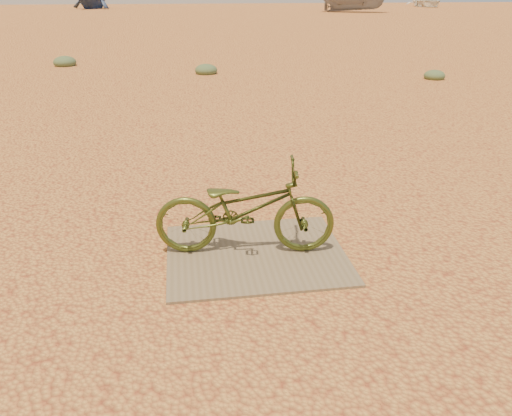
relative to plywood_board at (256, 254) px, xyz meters
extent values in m
plane|color=gold|center=(0.50, -0.18, -0.01)|extent=(120.00, 120.00, 0.00)
cube|color=#6F624B|center=(0.00, 0.00, 0.00)|extent=(1.48, 1.22, 0.02)
imported|color=#3E4B1B|center=(-0.08, 0.05, 0.40)|extent=(1.52, 0.70, 0.77)
imported|color=white|center=(24.56, 47.15, 0.46)|extent=(3.58, 4.80, 0.95)
ellipsoid|color=#58704C|center=(0.15, 9.39, -0.01)|extent=(0.57, 0.57, 0.31)
ellipsoid|color=#58704C|center=(5.52, 7.79, -0.01)|extent=(0.50, 0.50, 0.27)
ellipsoid|color=#58704C|center=(-3.66, 11.35, -0.01)|extent=(0.62, 0.62, 0.34)
camera|label=1|loc=(-0.55, -3.61, 2.07)|focal=35.00mm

